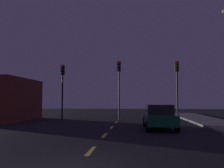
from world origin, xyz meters
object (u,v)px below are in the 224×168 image
object	(u,v)px
traffic_signal_right	(177,79)
car_stopped_ahead	(159,117)
traffic_signal_center	(119,79)
traffic_signal_left	(62,81)

from	to	relation	value
traffic_signal_right	car_stopped_ahead	size ratio (longest dim) A/B	1.29
traffic_signal_center	traffic_signal_right	distance (m)	5.11
traffic_signal_right	car_stopped_ahead	bearing A→B (deg)	-109.01
traffic_signal_left	traffic_signal_right	xyz separation A→B (m)	(10.29, 0.00, 0.13)
traffic_signal_center	car_stopped_ahead	distance (m)	7.59
traffic_signal_center	car_stopped_ahead	xyz separation A→B (m)	(2.91, -6.38, -2.91)
traffic_signal_right	car_stopped_ahead	distance (m)	7.33
traffic_signal_left	traffic_signal_center	xyz separation A→B (m)	(5.18, 0.00, 0.16)
traffic_signal_left	car_stopped_ahead	world-z (taller)	traffic_signal_left
traffic_signal_left	car_stopped_ahead	distance (m)	10.66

